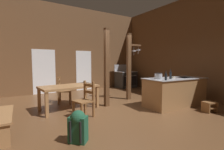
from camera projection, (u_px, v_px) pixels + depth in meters
name	position (u px, v px, depth m)	size (l,w,h in m)	color
ground_plane	(125.00, 112.00, 4.94)	(7.91, 8.97, 0.10)	brown
wall_back	(77.00, 50.00, 8.27)	(7.91, 0.14, 4.22)	brown
wall_right	(195.00, 47.00, 6.69)	(0.14, 8.97, 4.22)	brown
glazed_door_back_left	(44.00, 72.00, 7.45)	(1.00, 0.01, 2.05)	white
glazed_panel_back_right	(84.00, 70.00, 8.49)	(0.84, 0.01, 2.05)	white
kitchen_island	(175.00, 92.00, 5.43)	(2.22, 1.09, 0.94)	#9E7044
stove_range	(126.00, 79.00, 9.30)	(1.18, 0.87, 1.32)	#2C2C2C
support_post_with_pot_rack	(129.00, 65.00, 6.29)	(0.62, 0.22, 2.57)	brown
support_post_center	(107.00, 68.00, 5.31)	(0.14, 0.14, 2.57)	brown
step_stool	(210.00, 106.00, 4.75)	(0.41, 0.35, 0.30)	brown
dining_table	(69.00, 88.00, 5.02)	(1.78, 1.06, 0.74)	#9E7044
ladderback_chair_near_window	(63.00, 90.00, 5.80)	(0.57, 0.57, 0.95)	brown
ladderback_chair_by_post	(85.00, 100.00, 4.33)	(0.53, 0.53, 0.95)	brown
bench_along_left_wall	(3.00, 120.00, 3.24)	(0.41, 1.36, 0.44)	#9E7044
backpack	(78.00, 125.00, 2.95)	(0.38, 0.39, 0.60)	#1E5138
stockpot_on_counter	(158.00, 76.00, 5.06)	(0.32, 0.24, 0.19)	#A8AAB2
mixing_bowl_on_counter	(172.00, 77.00, 5.41)	(0.16, 0.16, 0.06)	#B2A893
bottle_tall_on_counter	(170.00, 75.00, 5.11)	(0.07, 0.07, 0.30)	#1E2328
bottle_short_on_counter	(166.00, 77.00, 4.70)	(0.07, 0.07, 0.28)	#1E2328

